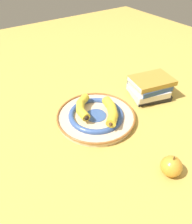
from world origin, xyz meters
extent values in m
plane|color=gold|center=(0.00, 0.00, 0.00)|extent=(2.80, 2.80, 0.00)
cylinder|color=beige|center=(0.02, -0.01, 0.01)|extent=(0.33, 0.33, 0.02)
torus|color=#385699|center=(0.02, -0.01, 0.02)|extent=(0.24, 0.24, 0.02)
cylinder|color=#385699|center=(0.02, -0.01, 0.02)|extent=(0.09, 0.09, 0.00)
torus|color=#995B28|center=(0.02, -0.01, 0.02)|extent=(0.34, 0.34, 0.01)
cylinder|color=yellow|center=(0.03, -0.10, 0.05)|extent=(0.07, 0.07, 0.04)
cylinder|color=yellow|center=(0.07, -0.06, 0.05)|extent=(0.06, 0.07, 0.04)
cylinder|color=yellow|center=(0.09, -0.01, 0.05)|extent=(0.05, 0.06, 0.04)
sphere|color=yellow|center=(0.05, -0.09, 0.05)|extent=(0.04, 0.04, 0.04)
sphere|color=yellow|center=(0.08, -0.04, 0.05)|extent=(0.04, 0.04, 0.04)
cone|color=#472D19|center=(0.01, -0.12, 0.05)|extent=(0.05, 0.05, 0.03)
sphere|color=black|center=(0.09, 0.01, 0.05)|extent=(0.02, 0.02, 0.02)
cylinder|color=yellow|center=(0.01, 0.07, 0.05)|extent=(0.06, 0.06, 0.04)
cylinder|color=yellow|center=(-0.03, 0.04, 0.05)|extent=(0.06, 0.06, 0.04)
cylinder|color=yellow|center=(-0.04, -0.01, 0.05)|extent=(0.04, 0.05, 0.04)
sphere|color=yellow|center=(-0.01, 0.06, 0.05)|extent=(0.04, 0.04, 0.04)
sphere|color=yellow|center=(-0.04, 0.02, 0.05)|extent=(0.04, 0.04, 0.04)
cone|color=#472D19|center=(0.03, 0.09, 0.05)|extent=(0.04, 0.04, 0.03)
sphere|color=black|center=(-0.04, -0.04, 0.05)|extent=(0.02, 0.02, 0.02)
cube|color=black|center=(0.33, -0.03, 0.01)|extent=(0.20, 0.16, 0.03)
cube|color=white|center=(0.32, -0.03, 0.01)|extent=(0.19, 0.15, 0.02)
cube|color=silver|center=(0.31, -0.02, 0.04)|extent=(0.20, 0.18, 0.03)
cube|color=white|center=(0.31, -0.02, 0.04)|extent=(0.19, 0.17, 0.02)
cube|color=#2D4C84|center=(0.32, -0.02, 0.07)|extent=(0.18, 0.17, 0.02)
cube|color=white|center=(0.32, -0.02, 0.07)|extent=(0.18, 0.15, 0.02)
cube|color=#B28933|center=(0.33, -0.02, 0.09)|extent=(0.21, 0.17, 0.02)
cube|color=white|center=(0.32, -0.02, 0.09)|extent=(0.20, 0.16, 0.02)
sphere|color=gold|center=(0.06, -0.38, 0.04)|extent=(0.07, 0.07, 0.07)
cylinder|color=#4C3319|center=(0.06, -0.38, 0.08)|extent=(0.00, 0.00, 0.01)
camera|label=1|loc=(-0.39, -0.60, 0.61)|focal=35.00mm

